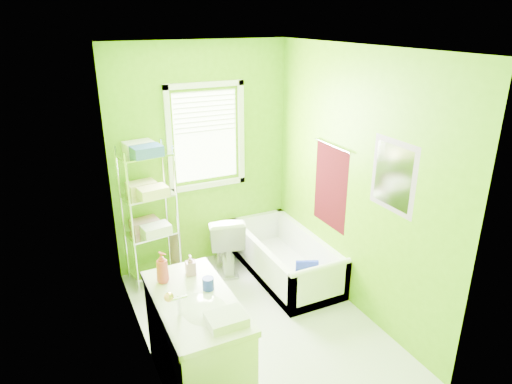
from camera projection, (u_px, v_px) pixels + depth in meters
name	position (u px, v px, depth m)	size (l,w,h in m)	color
ground	(256.00, 322.00, 4.51)	(2.90, 2.90, 0.00)	silver
room_envelope	(256.00, 175.00, 3.95)	(2.14, 2.94, 2.62)	#599B07
window	(206.00, 131.00, 5.14)	(0.92, 0.05, 1.22)	white
door	(177.00, 326.00, 2.89)	(0.09, 0.80, 2.00)	white
right_wall_decor	(353.00, 182.00, 4.43)	(0.04, 1.48, 1.17)	#3D070B
bathtub	(286.00, 263.00, 5.27)	(0.72, 1.54, 0.50)	white
toilet	(225.00, 241.00, 5.36)	(0.40, 0.71, 0.72)	white
vanity	(197.00, 341.00, 3.57)	(0.58, 1.12, 1.11)	white
wire_shelf_unit	(149.00, 200.00, 4.89)	(0.58, 0.46, 1.61)	silver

